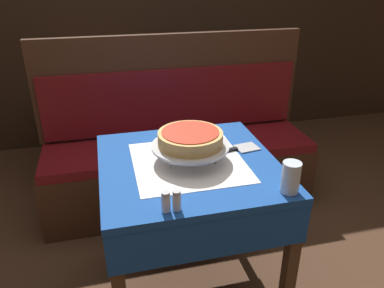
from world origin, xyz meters
TOP-DOWN VIEW (x-y plane):
  - ground_plane at (0.00, 0.00)m, footprint 14.00×14.00m
  - dining_table_front at (0.00, 0.00)m, footprint 0.77×0.77m
  - dining_table_rear at (-0.29, 1.52)m, footprint 0.76×0.76m
  - booth_bench at (0.12, 0.83)m, footprint 1.78×0.50m
  - back_wall_panel at (0.00, 1.99)m, footprint 6.00×0.04m
  - pizza_pan_stand at (0.01, 0.01)m, footprint 0.34×0.34m
  - deep_dish_pizza at (0.01, 0.01)m, footprint 0.28×0.28m
  - pizza_server at (0.22, 0.06)m, footprint 0.29×0.10m
  - water_glass_near at (0.31, -0.32)m, footprint 0.07×0.07m
  - salt_shaker at (-0.16, -0.33)m, footprint 0.03×0.03m
  - pepper_shaker at (-0.12, -0.33)m, footprint 0.03×0.03m
  - condiment_caddy at (-0.40, 1.59)m, footprint 0.15×0.15m

SIDE VIEW (x-z plane):
  - ground_plane at x=0.00m, z-range 0.00..0.00m
  - booth_bench at x=0.12m, z-range -0.24..0.89m
  - dining_table_front at x=0.00m, z-range 0.26..1.01m
  - dining_table_rear at x=-0.29m, z-range 0.26..1.02m
  - pizza_server at x=0.22m, z-range 0.75..0.76m
  - condiment_caddy at x=-0.40m, z-range 0.71..0.86m
  - pepper_shaker at x=-0.12m, z-range 0.75..0.83m
  - salt_shaker at x=-0.16m, z-range 0.75..0.83m
  - water_glass_near at x=0.31m, z-range 0.75..0.87m
  - pizza_pan_stand at x=0.01m, z-range 0.78..0.86m
  - deep_dish_pizza at x=0.01m, z-range 0.83..0.89m
  - back_wall_panel at x=0.00m, z-range 0.00..2.40m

